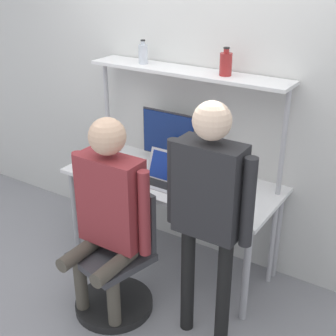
% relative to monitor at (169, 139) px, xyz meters
% --- Properties ---
extents(ground_plane, '(12.00, 12.00, 0.00)m').
position_rel_monitor_xyz_m(ground_plane, '(0.13, -0.53, -1.02)').
color(ground_plane, gray).
extents(wall_back, '(8.00, 0.06, 2.70)m').
position_rel_monitor_xyz_m(wall_back, '(0.13, 0.22, 0.33)').
color(wall_back, silver).
rests_on(wall_back, ground_plane).
extents(desk, '(1.68, 0.70, 0.78)m').
position_rel_monitor_xyz_m(desk, '(0.13, -0.16, -0.33)').
color(desk, white).
rests_on(desk, ground_plane).
extents(shelf_unit, '(1.59, 0.28, 1.57)m').
position_rel_monitor_xyz_m(shelf_unit, '(0.13, 0.04, 0.33)').
color(shelf_unit, white).
rests_on(shelf_unit, ground_plane).
extents(monitor, '(0.48, 0.24, 0.46)m').
position_rel_monitor_xyz_m(monitor, '(0.00, 0.00, 0.00)').
color(monitor, '#333338').
rests_on(monitor, desk).
extents(laptop, '(0.35, 0.24, 0.23)m').
position_rel_monitor_xyz_m(laptop, '(0.13, -0.25, -0.18)').
color(laptop, '#BCBCC1').
rests_on(laptop, desk).
extents(cell_phone, '(0.07, 0.15, 0.01)m').
position_rel_monitor_xyz_m(cell_phone, '(0.41, -0.31, -0.24)').
color(cell_phone, '#264C8C').
rests_on(cell_phone, desk).
extents(office_chair, '(0.56, 0.56, 0.92)m').
position_rel_monitor_xyz_m(office_chair, '(0.09, -0.82, -0.74)').
color(office_chair, black).
rests_on(office_chair, ground_plane).
extents(person_seated, '(0.61, 0.48, 1.44)m').
position_rel_monitor_xyz_m(person_seated, '(0.08, -0.86, -0.16)').
color(person_seated, '#4C473D').
rests_on(person_seated, ground_plane).
extents(person_standing, '(0.57, 0.22, 1.63)m').
position_rel_monitor_xyz_m(person_standing, '(0.75, -0.74, 0.02)').
color(person_standing, black).
rests_on(person_standing, ground_plane).
extents(bottle_clear, '(0.07, 0.07, 0.18)m').
position_rel_monitor_xyz_m(bottle_clear, '(-0.25, 0.04, 0.63)').
color(bottle_clear, silver).
rests_on(bottle_clear, shelf_unit).
extents(bottle_red, '(0.09, 0.09, 0.19)m').
position_rel_monitor_xyz_m(bottle_red, '(0.45, 0.04, 0.64)').
color(bottle_red, maroon).
rests_on(bottle_red, shelf_unit).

